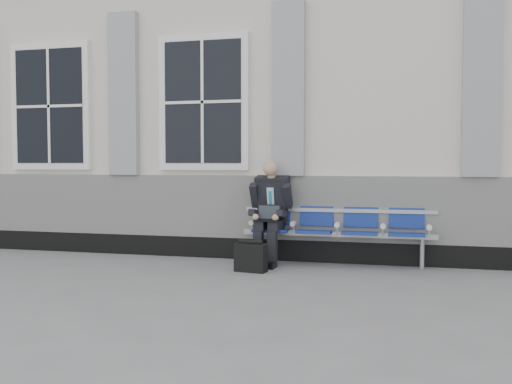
# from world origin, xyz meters

# --- Properties ---
(ground) EXTENTS (70.00, 70.00, 0.00)m
(ground) POSITION_xyz_m (0.00, 0.00, 0.00)
(ground) COLOR slate
(ground) RESTS_ON ground
(station_building) EXTENTS (14.40, 4.40, 4.49)m
(station_building) POSITION_xyz_m (-0.02, 3.47, 2.22)
(station_building) COLOR beige
(station_building) RESTS_ON ground
(bench) EXTENTS (2.60, 0.47, 0.91)m
(bench) POSITION_xyz_m (2.30, 1.32, 0.55)
(bench) COLOR #9EA0A3
(bench) RESTS_ON ground
(businessman) EXTENTS (0.56, 0.76, 1.40)m
(businessman) POSITION_xyz_m (1.40, 1.19, 0.76)
(businessman) COLOR black
(businessman) RESTS_ON ground
(briefcase) EXTENTS (0.42, 0.23, 0.41)m
(briefcase) POSITION_xyz_m (1.29, 0.55, 0.19)
(briefcase) COLOR black
(briefcase) RESTS_ON ground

